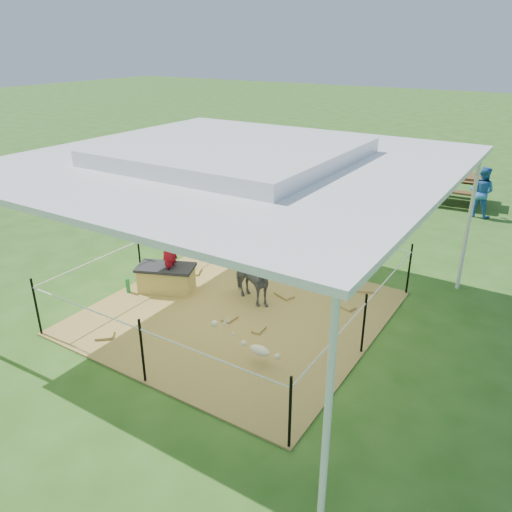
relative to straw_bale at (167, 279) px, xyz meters
The scene contains 13 objects.
ground 1.58m from the straw_bale, ahead, with size 90.00×90.00×0.00m, color #2D5919.
hay_patch 1.58m from the straw_bale, ahead, with size 4.60×4.60×0.03m, color brown.
canopy_tent 2.90m from the straw_bale, ahead, with size 6.30×6.30×2.90m.
rope_fence 1.61m from the straw_bale, ahead, with size 4.54×4.54×1.00m.
straw_bale is the anchor object (origin of this frame).
dark_cloth 0.24m from the straw_bale, ahead, with size 1.04×0.54×0.05m, color black.
woman 0.81m from the straw_bale, ahead, with size 0.43×0.28×1.17m, color #AE1022.
green_bottle 0.72m from the straw_bale, 140.71° to the right, with size 0.08×0.08×0.27m, color #1B7C38.
pony 1.63m from the straw_bale, 15.92° to the left, with size 0.48×1.05×0.88m, color #48484C.
pink_hat 1.77m from the straw_bale, 15.92° to the left, with size 0.28×0.28×0.13m, color pink.
foal 2.88m from the straw_bale, 21.13° to the right, with size 0.90×0.50×0.50m, color beige, non-canonical shape.
picnic_table_near 9.15m from the straw_bale, 70.41° to the left, with size 2.03×1.47×0.85m, color brown.
distant_person 8.74m from the straw_bale, 62.11° to the left, with size 0.65×0.51×1.34m, color #306AB6.
Camera 1 is at (4.28, -6.17, 4.33)m, focal length 35.00 mm.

